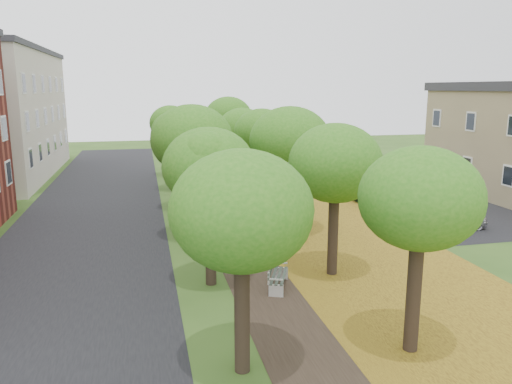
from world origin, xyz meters
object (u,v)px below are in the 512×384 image
car_red (407,196)px  car_white (366,181)px  car_silver (450,217)px  car_grey (390,189)px  bench (277,276)px

car_red → car_white: car_red is taller
car_silver → car_red: size_ratio=0.79×
car_grey → car_white: (-0.11, 3.38, -0.06)m
car_red → car_grey: car_red is taller
car_white → bench: bearing=142.8°
car_grey → car_white: car_grey is taller
car_red → car_grey: (0.11, 2.46, -0.04)m
bench → car_silver: (10.88, 5.65, 0.18)m
car_grey → car_white: size_ratio=1.05×
car_red → car_silver: bearing=-173.7°
car_grey → car_silver: bearing=-175.5°
bench → car_white: car_white is taller
car_silver → car_red: 4.42m
bench → car_grey: (11.00, 12.52, 0.28)m
car_white → car_red: bearing=177.1°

